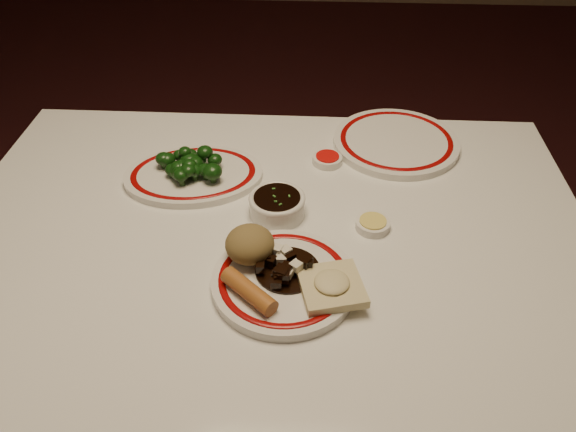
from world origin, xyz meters
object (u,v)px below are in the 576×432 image
Objects in this scene: dining_table at (269,274)px; soy_bowl at (277,206)px; spring_roll at (249,291)px; fried_wonton at (332,286)px; broccoli_pile at (189,164)px; rice_mound at (250,244)px; main_plate at (284,281)px; broccoli_plate at (194,175)px; stirfry_heap at (284,267)px.

soy_bowl is at bearing 80.69° from dining_table.
spring_roll reaches higher than soy_bowl.
fried_wonton reaches higher than dining_table.
fried_wonton is at bearing -47.36° from broccoli_pile.
rice_mound is (-0.02, -0.07, 0.14)m from dining_table.
main_plate is (0.04, -0.11, 0.10)m from dining_table.
broccoli_plate is 2.17× the size of broccoli_pile.
soy_bowl is (0.03, 0.23, -0.01)m from spring_roll.
soy_bowl reaches higher than dining_table.
rice_mound is 0.29m from broccoli_plate.
fried_wonton is at bearing -37.81° from spring_roll.
soy_bowl is at bearing 97.96° from stirfry_heap.
main_plate is at bearing -53.93° from broccoli_pile.
broccoli_pile is (-0.21, 0.29, 0.03)m from main_plate.
spring_roll reaches higher than main_plate.
soy_bowl is at bearing 35.43° from spring_roll.
spring_roll is at bearing -96.92° from soy_bowl.
spring_roll is at bearing -132.49° from stirfry_heap.
dining_table is 11.39× the size of soy_bowl.
rice_mound is 0.57× the size of broccoli_pile.
soy_bowl reaches higher than main_plate.
fried_wonton is at bearing -26.51° from rice_mound.
stirfry_heap is at bearing -82.04° from soy_bowl.
dining_table is 8.26× the size of broccoli_pile.
rice_mound reaches higher than spring_roll.
rice_mound is 0.26× the size of broccoli_plate.
main_plate is 0.36m from broccoli_plate.
main_plate is 0.36m from broccoli_pile.
dining_table is 0.27m from broccoli_plate.
dining_table is 11.38× the size of spring_roll.
rice_mound is 0.15m from soy_bowl.
fried_wonton is 0.42m from broccoli_plate.
spring_roll is 1.00× the size of soy_bowl.
main_plate is at bearing -36.71° from rice_mound.
stirfry_heap is (0.05, 0.06, -0.00)m from spring_roll.
fried_wonton is at bearing -48.19° from broccoli_plate.
broccoli_plate is 0.03m from broccoli_pile.
fried_wonton is at bearing -50.39° from dining_table.
spring_roll is 0.89× the size of fried_wonton.
dining_table is 3.81× the size of broccoli_plate.
dining_table is at bearing -99.31° from soy_bowl.
rice_mound reaches higher than stirfry_heap.
broccoli_plate is (-0.15, 0.25, -0.04)m from rice_mound.
fried_wonton is at bearing -24.14° from stirfry_heap.
fried_wonton reaches higher than broccoli_plate.
soy_bowl is at bearing 115.98° from fried_wonton.
fried_wonton is (0.11, -0.14, 0.12)m from dining_table.
broccoli_plate is at bearing 133.41° from dining_table.
spring_roll is 0.33× the size of broccoli_plate.
broccoli_pile reaches higher than dining_table.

